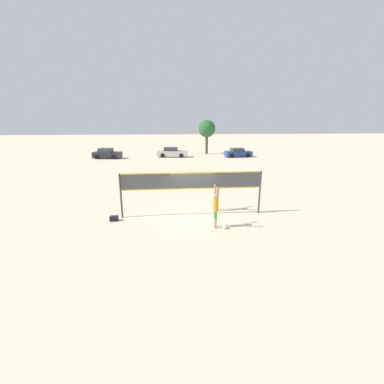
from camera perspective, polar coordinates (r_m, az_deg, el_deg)
name	(u,v)px	position (r m, az deg, el deg)	size (l,w,h in m)	color
ground_plane	(192,215)	(15.03, 0.00, -5.13)	(200.00, 200.00, 0.00)	beige
volleyball_net	(192,184)	(14.48, 0.00, 1.84)	(8.06, 0.10, 2.54)	#38383D
player_spiker	(216,206)	(12.96, 5.27, -3.05)	(0.28, 0.72, 2.23)	tan
player_blocker	(217,191)	(15.46, 5.57, 0.12)	(0.28, 0.73, 2.29)	beige
volleyball	(225,227)	(13.24, 7.25, -7.62)	(0.24, 0.24, 0.24)	silver
gear_bag	(114,218)	(14.79, -16.95, -5.64)	(0.43, 0.32, 0.26)	black
parked_car_near	(107,154)	(40.32, -18.36, 8.04)	(4.24, 2.35, 1.51)	#232328
parked_car_mid	(238,153)	(40.62, 10.18, 8.54)	(4.14, 2.11, 1.36)	navy
parked_car_far	(172,153)	(40.07, -4.42, 8.72)	(4.73, 2.28, 1.48)	#B7B7BC
tree_left_cluster	(207,129)	(44.02, 3.32, 13.80)	(2.84, 2.84, 5.58)	#4C3823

